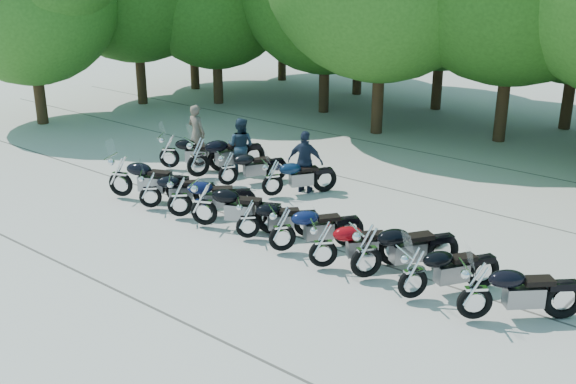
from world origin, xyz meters
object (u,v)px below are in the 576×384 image
Objects in this scene: motorcycle_11 at (198,156)px; rider_2 at (305,162)px; motorcycle_0 at (120,175)px; rider_0 at (197,133)px; motorcycle_8 at (413,272)px; motorcycle_6 at (323,243)px; motorcycle_5 at (282,228)px; motorcycle_4 at (248,218)px; motorcycle_3 at (204,202)px; motorcycle_9 at (476,290)px; motorcycle_13 at (272,177)px; rider_1 at (241,146)px; motorcycle_10 at (169,150)px; motorcycle_12 at (228,168)px; motorcycle_2 at (179,196)px; motorcycle_1 at (150,189)px; motorcycle_7 at (367,250)px.

rider_2 is (3.23, 1.14, 0.18)m from motorcycle_11.
rider_0 reaches higher than motorcycle_0.
motorcycle_11 reaches higher than motorcycle_8.
rider_2 is at bearing -4.93° from motorcycle_6.
motorcycle_5 is 1.24× the size of rider_2.
motorcycle_4 is at bearing 39.34° from motorcycle_6.
motorcycle_4 is 3.77m from rider_2.
motorcycle_9 is (7.22, -0.03, -0.01)m from motorcycle_3.
motorcycle_13 is 1.23× the size of rider_1.
motorcycle_3 is 4.43m from rider_1.
motorcycle_10 is at bearing 10.88° from rider_1.
motorcycle_4 is 0.88× the size of motorcycle_10.
motorcycle_6 reaches higher than motorcycle_12.
motorcycle_13 is at bearing 163.27° from rider_0.
motorcycle_13 is at bearing 6.82° from motorcycle_6.
motorcycle_6 is at bearing -148.04° from motorcycle_5.
motorcycle_10 is at bearing 5.85° from motorcycle_2.
motorcycle_4 is (3.40, 0.15, -0.02)m from motorcycle_1.
rider_2 reaches higher than motorcycle_7.
motorcycle_1 is 4.63m from rider_0.
motorcycle_1 is at bearing 75.18° from rider_1.
motorcycle_4 is at bearing 171.39° from motorcycle_11.
motorcycle_10 is at bearing -3.45° from motorcycle_0.
motorcycle_4 is at bearing -145.89° from motorcycle_10.
motorcycle_7 reaches higher than motorcycle_2.
motorcycle_11 is 1.17× the size of motorcycle_13.
motorcycle_3 reaches higher than motorcycle_12.
motorcycle_6 is 0.90× the size of motorcycle_7.
motorcycle_12 is (-8.92, 2.65, -0.07)m from motorcycle_9.
motorcycle_11 is (-10.13, 2.61, 0.05)m from motorcycle_9.
motorcycle_12 is at bearing -53.44° from motorcycle_1.
rider_2 is at bearing -31.50° from motorcycle_4.
rider_1 is (2.10, -0.14, -0.04)m from rider_0.
motorcycle_10 is (-9.03, 2.52, -0.05)m from motorcycle_7.
motorcycle_6 is at bearing -140.33° from motorcycle_10.
motorcycle_8 is at bearing -139.81° from motorcycle_4.
motorcycle_9 reaches higher than motorcycle_4.
rider_1 is (2.03, 1.15, 0.24)m from motorcycle_10.
motorcycle_10 is at bearing -6.06° from motorcycle_1.
rider_0 reaches higher than motorcycle_6.
motorcycle_10 is (-4.31, 2.65, -0.03)m from motorcycle_3.
motorcycle_7 is 1.13× the size of motorcycle_13.
motorcycle_11 is (-2.91, 2.58, 0.04)m from motorcycle_3.
motorcycle_9 is 9.31m from motorcycle_12.
motorcycle_4 is at bearing 33.52° from motorcycle_7.
motorcycle_9 is 1.32× the size of rider_2.
motorcycle_2 is 4.03m from rider_1.
motorcycle_5 is at bearing -142.73° from motorcycle_10.
motorcycle_12 is 3.00m from rider_0.
rider_1 is at bearing 7.03° from motorcycle_8.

